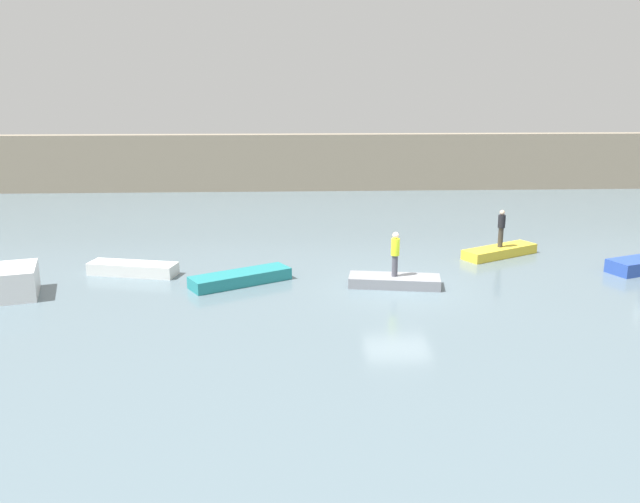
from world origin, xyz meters
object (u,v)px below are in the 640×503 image
rowboat_grey (394,281)px  rowboat_yellow (500,252)px  person_hiviz_shirt (395,252)px  person_dark_shirt (501,227)px  rowboat_white (133,269)px  rowboat_teal (241,278)px

rowboat_grey → rowboat_yellow: 6.79m
person_hiviz_shirt → person_dark_shirt: (5.37, 4.15, 0.00)m
rowboat_grey → person_hiviz_shirt: size_ratio=2.01×
rowboat_white → person_hiviz_shirt: bearing=2.4°
rowboat_grey → rowboat_white: bearing=178.3°
rowboat_yellow → person_dark_shirt: 1.13m
rowboat_teal → person_dark_shirt: person_dark_shirt is taller
rowboat_teal → rowboat_grey: rowboat_teal is taller
rowboat_teal → rowboat_yellow: 11.78m
rowboat_teal → rowboat_grey: (5.85, -0.58, -0.03)m
rowboat_grey → person_hiviz_shirt: bearing=-107.2°
rowboat_white → rowboat_grey: size_ratio=1.04×
rowboat_white → person_hiviz_shirt: 10.51m
rowboat_grey → person_dark_shirt: size_ratio=2.06×
rowboat_white → rowboat_teal: (4.41, -1.44, -0.02)m
rowboat_yellow → person_dark_shirt: size_ratio=2.23×
rowboat_yellow → person_dark_shirt: person_dark_shirt is taller
rowboat_white → rowboat_grey: rowboat_white is taller
rowboat_teal → person_dark_shirt: bearing=-11.9°
person_hiviz_shirt → person_dark_shirt: person_hiviz_shirt is taller
rowboat_yellow → rowboat_grey: bearing=-171.3°
person_dark_shirt → rowboat_white: bearing=-172.2°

